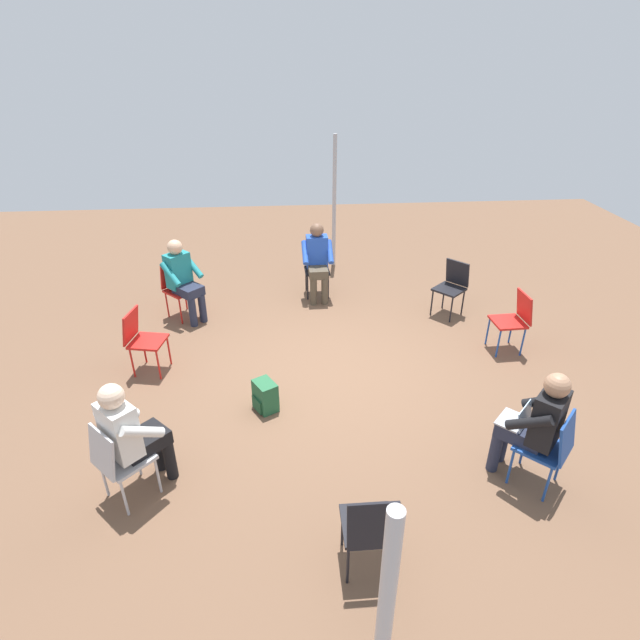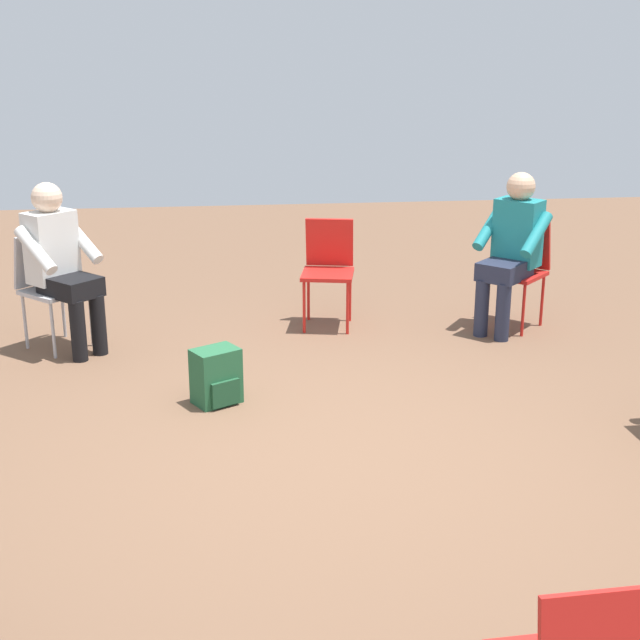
% 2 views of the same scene
% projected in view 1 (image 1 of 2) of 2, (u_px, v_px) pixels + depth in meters
% --- Properties ---
extents(ground_plane, '(15.51, 15.51, 0.00)m').
position_uv_depth(ground_plane, '(330.00, 373.00, 6.39)').
color(ground_plane, brown).
extents(chair_southeast, '(0.58, 0.59, 0.85)m').
position_uv_depth(chair_southeast, '(452.00, 284.00, 7.59)').
color(chair_southeast, black).
rests_on(chair_southeast, ground).
extents(chair_east, '(0.45, 0.41, 0.85)m').
position_uv_depth(chair_east, '(317.00, 266.00, 8.24)').
color(chair_east, black).
rests_on(chair_east, ground).
extents(chair_northwest, '(0.58, 0.58, 0.85)m').
position_uv_depth(chair_northwest, '(118.00, 458.00, 4.38)').
color(chair_northwest, '#B7B7BC').
rests_on(chair_northwest, ground).
extents(chair_southwest, '(0.58, 0.58, 0.85)m').
position_uv_depth(chair_southwest, '(550.00, 446.00, 4.52)').
color(chair_southwest, '#1E4799').
rests_on(chair_southwest, ground).
extents(chair_west, '(0.44, 0.40, 0.85)m').
position_uv_depth(chair_west, '(370.00, 527.00, 3.75)').
color(chair_west, black).
rests_on(chair_west, ground).
extents(chair_northeast, '(0.58, 0.58, 0.85)m').
position_uv_depth(chair_northeast, '(178.00, 286.00, 7.54)').
color(chair_northeast, red).
rests_on(chair_northeast, ground).
extents(chair_south, '(0.42, 0.45, 0.85)m').
position_uv_depth(chair_south, '(514.00, 318.00, 6.65)').
color(chair_south, red).
rests_on(chair_south, ground).
extents(chair_north, '(0.47, 0.51, 0.85)m').
position_uv_depth(chair_north, '(142.00, 337.00, 6.21)').
color(chair_north, red).
rests_on(chair_north, ground).
extents(person_with_laptop, '(0.64, 0.64, 1.24)m').
position_uv_depth(person_with_laptop, '(535.00, 421.00, 4.52)').
color(person_with_laptop, '#23283D').
rests_on(person_with_laptop, ground).
extents(person_in_teal, '(0.63, 0.63, 1.24)m').
position_uv_depth(person_in_teal, '(183.00, 277.00, 7.35)').
color(person_in_teal, '#23283D').
rests_on(person_in_teal, ground).
extents(person_in_white, '(0.63, 0.63, 1.24)m').
position_uv_depth(person_in_white, '(131.00, 431.00, 4.39)').
color(person_in_white, black).
rests_on(person_in_white, ground).
extents(person_in_blue, '(0.53, 0.50, 1.24)m').
position_uv_depth(person_in_blue, '(317.00, 258.00, 8.00)').
color(person_in_blue, '#4C4233').
rests_on(person_in_blue, ground).
extents(backpack_near_laptop_user, '(0.34, 0.31, 0.36)m').
position_uv_depth(backpack_near_laptop_user, '(265.00, 397.00, 5.69)').
color(backpack_near_laptop_user, '#235B38').
rests_on(backpack_near_laptop_user, ground).
extents(tent_pole_far, '(0.07, 0.07, 2.38)m').
position_uv_depth(tent_pole_far, '(334.00, 203.00, 9.00)').
color(tent_pole_far, '#B2B2B7').
rests_on(tent_pole_far, ground).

